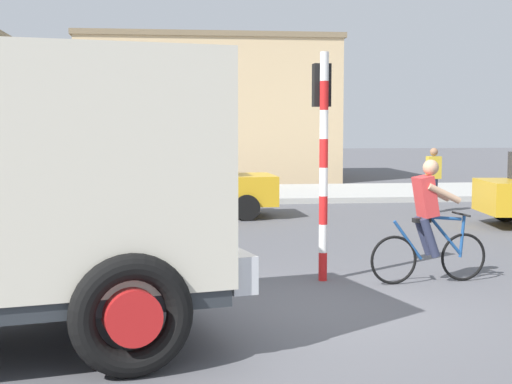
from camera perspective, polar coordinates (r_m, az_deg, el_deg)
ground_plane at (r=9.11m, az=4.80°, el=-8.90°), size 120.00×120.00×0.00m
sidewalk_far at (r=23.32m, az=-2.48°, el=-0.14°), size 80.00×5.00×0.16m
cyclist at (r=10.80m, az=12.83°, el=-2.15°), size 1.72×0.52×1.72m
traffic_light_pole at (r=10.71m, az=5.02°, el=4.36°), size 0.24×0.43×3.20m
car_white_mid at (r=18.06m, az=-5.12°, el=0.67°), size 4.06×1.99×1.60m
pedestrian_near_kerb at (r=19.50m, az=13.16°, el=0.97°), size 0.34×0.22×1.62m
building_mid_block at (r=30.99m, az=-3.76°, el=6.17°), size 9.99×6.69×5.58m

